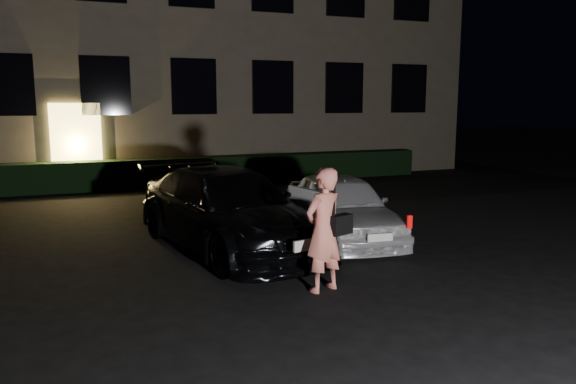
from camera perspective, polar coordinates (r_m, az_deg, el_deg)
name	(u,v)px	position (r m, az deg, el deg)	size (l,w,h in m)	color
ground	(368,288)	(7.93, 8.09, -9.63)	(80.00, 80.00, 0.00)	black
building	(168,6)	(22.09, -12.06, 17.98)	(20.00, 8.11, 12.00)	brown
hedge	(199,171)	(17.55, -9.01, 2.13)	(15.00, 0.70, 0.85)	black
sedan	(229,209)	(9.80, -6.05, -1.78)	(2.82, 5.04, 1.38)	black
hatch	(341,207)	(10.39, 5.40, -1.53)	(1.90, 3.79, 1.24)	silver
man	(324,230)	(7.54, 3.68, -3.84)	(0.78, 0.60, 1.69)	#EB7B69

